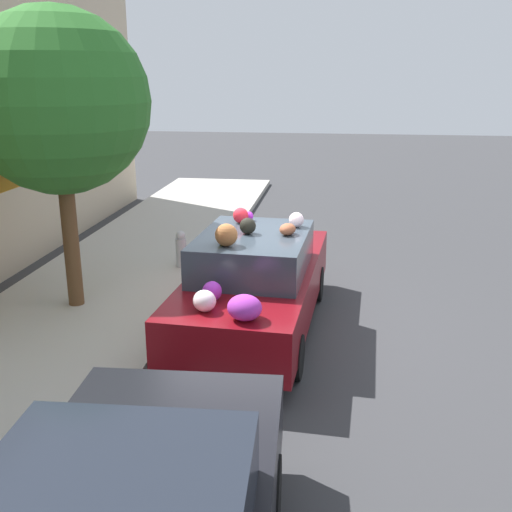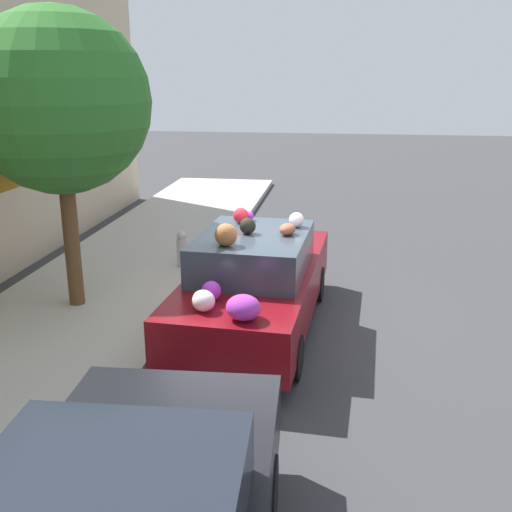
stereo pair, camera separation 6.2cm
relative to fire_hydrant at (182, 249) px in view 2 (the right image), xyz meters
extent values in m
plane|color=#38383A|center=(-2.35, -1.66, -0.49)|extent=(60.00, 60.00, 0.00)
cube|color=#B2ADA3|center=(-2.35, 1.04, -0.42)|extent=(24.00, 3.20, 0.14)
cylinder|color=brown|center=(-2.09, 1.17, 0.75)|extent=(0.24, 0.24, 2.19)
sphere|color=#2D7228|center=(-2.09, 1.17, 2.78)|extent=(2.68, 2.68, 2.68)
cylinder|color=#B2B2B7|center=(0.00, 0.00, -0.07)|extent=(0.20, 0.20, 0.55)
sphere|color=#B2B2B7|center=(0.00, 0.00, 0.26)|extent=(0.18, 0.18, 0.18)
cube|color=maroon|center=(-2.35, -1.75, 0.15)|extent=(4.53, 1.94, 0.69)
cube|color=#333D47|center=(-2.52, -1.74, 0.76)|extent=(2.08, 1.59, 0.54)
cylinder|color=black|center=(-0.93, -1.07, -0.20)|extent=(0.58, 0.21, 0.58)
cylinder|color=black|center=(-1.02, -2.60, -0.20)|extent=(0.58, 0.21, 0.58)
cylinder|color=black|center=(-3.68, -0.91, -0.20)|extent=(0.58, 0.21, 0.58)
cylinder|color=black|center=(-3.76, -2.44, -0.20)|extent=(0.58, 0.21, 0.58)
sphere|color=orange|center=(-0.81, -1.52, 0.64)|extent=(0.36, 0.36, 0.29)
sphere|color=pink|center=(-0.98, -1.33, 0.60)|extent=(0.29, 0.29, 0.21)
sphere|color=#96592F|center=(-3.16, -1.48, 1.18)|extent=(0.33, 0.33, 0.30)
sphere|color=purple|center=(-1.75, -1.56, 1.10)|extent=(0.17, 0.17, 0.14)
ellipsoid|color=brown|center=(-2.50, -2.22, 1.11)|extent=(0.34, 0.29, 0.16)
sphere|color=black|center=(-2.53, -1.66, 1.14)|extent=(0.32, 0.32, 0.23)
ellipsoid|color=#B036C8|center=(-3.77, -1.40, 0.62)|extent=(0.32, 0.33, 0.25)
ellipsoid|color=black|center=(-1.05, -1.99, 0.57)|extent=(0.21, 0.18, 0.15)
ellipsoid|color=orange|center=(-0.41, -1.29, 0.59)|extent=(0.32, 0.26, 0.19)
sphere|color=yellow|center=(-3.06, -1.43, 1.12)|extent=(0.22, 0.22, 0.19)
ellipsoid|color=purple|center=(-4.29, -1.89, 0.64)|extent=(0.54, 0.55, 0.29)
ellipsoid|color=#F0A30D|center=(-4.23, -1.82, 0.59)|extent=(0.26, 0.26, 0.20)
sphere|color=red|center=(-1.92, -1.46, 1.14)|extent=(0.27, 0.27, 0.23)
sphere|color=white|center=(-2.05, -2.31, 1.14)|extent=(0.31, 0.31, 0.22)
ellipsoid|color=white|center=(-4.09, -1.38, 0.62)|extent=(0.40, 0.39, 0.25)
cylinder|color=black|center=(-6.46, -0.75, -0.16)|extent=(0.66, 0.21, 0.65)
cylinder|color=black|center=(-6.37, -2.42, -0.16)|extent=(0.66, 0.21, 0.65)
camera|label=1|loc=(-10.51, -2.89, 3.19)|focal=42.00mm
camera|label=2|loc=(-10.50, -2.95, 3.19)|focal=42.00mm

